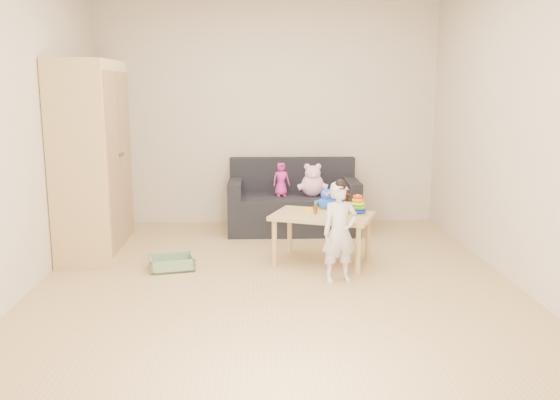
{
  "coord_description": "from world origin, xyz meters",
  "views": [
    {
      "loc": [
        -0.18,
        -4.84,
        1.63
      ],
      "look_at": [
        0.05,
        0.25,
        0.65
      ],
      "focal_mm": 38.0,
      "sensor_mm": 36.0,
      "label": 1
    }
  ],
  "objects_px": {
    "sofa": "(293,213)",
    "play_table": "(322,239)",
    "wardrobe": "(92,160)",
    "toddler": "(340,234)"
  },
  "relations": [
    {
      "from": "wardrobe",
      "to": "sofa",
      "type": "bearing_deg",
      "value": 23.35
    },
    {
      "from": "wardrobe",
      "to": "sofa",
      "type": "height_order",
      "value": "wardrobe"
    },
    {
      "from": "play_table",
      "to": "sofa",
      "type": "bearing_deg",
      "value": 98.23
    },
    {
      "from": "sofa",
      "to": "wardrobe",
      "type": "bearing_deg",
      "value": -155.87
    },
    {
      "from": "play_table",
      "to": "wardrobe",
      "type": "bearing_deg",
      "value": 169.72
    },
    {
      "from": "play_table",
      "to": "toddler",
      "type": "relative_size",
      "value": 1.07
    },
    {
      "from": "wardrobe",
      "to": "toddler",
      "type": "relative_size",
      "value": 2.25
    },
    {
      "from": "sofa",
      "to": "play_table",
      "type": "xyz_separation_m",
      "value": [
        0.18,
        -1.26,
        0.03
      ]
    },
    {
      "from": "sofa",
      "to": "play_table",
      "type": "height_order",
      "value": "play_table"
    },
    {
      "from": "wardrobe",
      "to": "play_table",
      "type": "relative_size",
      "value": 2.1
    }
  ]
}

